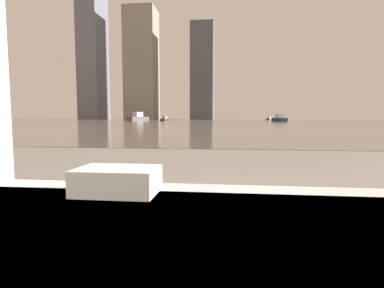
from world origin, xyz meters
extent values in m
cube|color=white|center=(0.00, 0.40, 0.49)|extent=(1.70, 1.05, 0.04)
cube|color=silver|center=(-0.04, 0.88, 0.53)|extent=(0.25, 0.17, 0.04)
cube|color=silver|center=(-0.04, 0.88, 0.57)|extent=(0.25, 0.17, 0.04)
cube|color=gray|center=(0.00, 62.00, 0.01)|extent=(180.00, 110.00, 0.01)
cube|color=#2D2D33|center=(-12.77, 63.21, 0.25)|extent=(1.51, 2.91, 0.49)
cube|color=#B2A893|center=(-12.77, 63.21, 0.77)|extent=(0.89, 1.16, 0.56)
cube|color=#4C4C51|center=(12.14, 84.98, 0.25)|extent=(1.97, 2.95, 0.49)
cube|color=silver|center=(12.14, 84.98, 0.78)|extent=(1.05, 1.24, 0.56)
cube|color=navy|center=(9.84, 55.47, 0.34)|extent=(2.27, 3.98, 0.66)
cube|color=silver|center=(9.84, 55.47, 1.05)|extent=(1.29, 1.62, 0.75)
cube|color=#4C4C51|center=(-19.03, 64.46, 0.46)|extent=(4.01, 5.40, 0.91)
cube|color=silver|center=(-19.03, 64.46, 1.43)|extent=(2.06, 2.32, 1.04)
cube|color=slate|center=(-53.28, 118.00, 24.82)|extent=(8.14, 13.39, 49.65)
cube|color=gray|center=(-33.23, 118.00, 21.57)|extent=(11.92, 11.51, 43.14)
cube|color=#4C515B|center=(-8.97, 118.00, 18.10)|extent=(8.57, 12.48, 36.21)
camera|label=1|loc=(0.29, 0.00, 0.75)|focal=28.00mm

